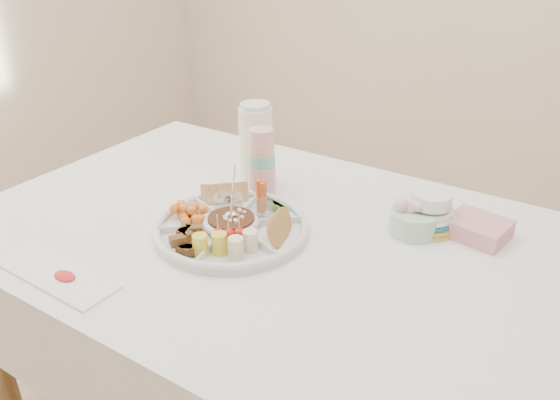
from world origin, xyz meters
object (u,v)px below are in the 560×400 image
Objects in this scene: party_tray at (231,225)px; thermos at (256,144)px; dining_table at (265,343)px; plate_stack at (429,212)px.

thermos reaches higher than party_tray.
dining_table is 0.60m from plate_stack.
plate_stack is at bearing 33.38° from dining_table.
party_tray is 2.66× the size of plate_stack.
thermos is at bearing 128.18° from dining_table.
plate_stack is at bearing 1.44° from thermos.
dining_table is at bearing 46.40° from party_tray.
plate_stack is at bearing 35.46° from party_tray.
party_tray is at bearing -144.54° from plate_stack.
dining_table is at bearing -51.82° from thermos.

